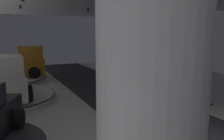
{
  "coord_description": "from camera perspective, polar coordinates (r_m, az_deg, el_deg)",
  "views": [
    {
      "loc": [
        -6.05,
        -4.78,
        3.64
      ],
      "look_at": [
        -0.05,
        7.71,
        1.4
      ],
      "focal_mm": 37.44,
      "sensor_mm": 36.0,
      "label": 1
    }
  ],
  "objects": [
    {
      "name": "display_platform_far_left",
      "position": [
        14.01,
        -25.4,
        -6.13
      ],
      "size": [
        5.68,
        5.68,
        0.28
      ],
      "color": "silver",
      "rests_on": "ground"
    },
    {
      "name": "stanchion_b",
      "position": [
        12.94,
        22.94,
        -6.2
      ],
      "size": [
        0.28,
        0.28,
        1.01
      ],
      "color": "#333338",
      "rests_on": "ground"
    },
    {
      "name": "visitor_walking_far",
      "position": [
        18.35,
        -2.19,
        0.6
      ],
      "size": [
        0.32,
        0.32,
        1.59
      ],
      "color": "black",
      "rests_on": "ground"
    },
    {
      "name": "column_left",
      "position": [
        3.43,
        9.53,
        -5.95
      ],
      "size": [
        1.58,
        1.58,
        5.5
      ],
      "color": "silver",
      "rests_on": "ground"
    },
    {
      "name": "display_car_deep_right",
      "position": [
        23.01,
        9.45,
        2.55
      ],
      "size": [
        3.85,
        4.49,
        1.71
      ],
      "color": "navy",
      "rests_on": "display_platform_deep_right"
    },
    {
      "name": "pickup_truck_deep_left",
      "position": [
        18.9,
        -23.47,
        1.15
      ],
      "size": [
        5.36,
        2.76,
        2.3
      ],
      "color": "#B77519",
      "rests_on": "display_platform_deep_left"
    },
    {
      "name": "pickup_truck_far_left",
      "position": [
        13.47,
        -25.65,
        -2.12
      ],
      "size": [
        2.78,
        5.36,
        2.3
      ],
      "color": "silver",
      "rests_on": "display_platform_far_left"
    },
    {
      "name": "display_platform_deep_right",
      "position": [
        23.15,
        9.39,
        0.38
      ],
      "size": [
        4.68,
        4.68,
        0.27
      ],
      "color": "#B7B7BC",
      "rests_on": "ground"
    },
    {
      "name": "display_platform_deep_left",
      "position": [
        19.07,
        -24.23,
        -2.11
      ],
      "size": [
        5.68,
        5.68,
        0.31
      ],
      "color": "silver",
      "rests_on": "ground"
    },
    {
      "name": "column_right",
      "position": [
        15.07,
        15.23,
        5.47
      ],
      "size": [
        1.46,
        1.46,
        5.5
      ],
      "color": "silver",
      "rests_on": "ground"
    }
  ]
}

